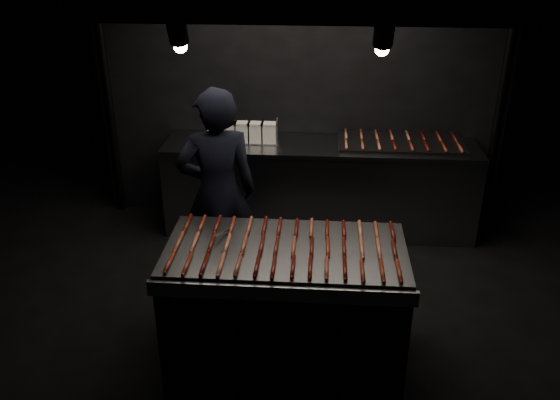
{
  "coord_description": "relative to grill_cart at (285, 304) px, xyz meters",
  "views": [
    {
      "loc": [
        0.22,
        -4.17,
        2.87
      ],
      "look_at": [
        -0.07,
        -0.3,
        1.0
      ],
      "focal_mm": 38.0,
      "sensor_mm": 36.0,
      "label": 1
    }
  ],
  "objects": [
    {
      "name": "ground",
      "position": [
        -0.01,
        0.81,
        -0.45
      ],
      "size": [
        80.0,
        80.0,
        0.0
      ],
      "primitive_type": "plane",
      "color": "black"
    },
    {
      "name": "stall_structure",
      "position": [
        -0.01,
        1.19,
        1.75
      ],
      "size": [
        4.3,
        3.3,
        2.62
      ],
      "color": "black",
      "rests_on": "ground"
    },
    {
      "name": "grill_cart",
      "position": [
        0.0,
        0.0,
        0.0
      ],
      "size": [
        1.63,
        0.84,
        0.9
      ],
      "color": "black",
      "rests_on": "ground"
    },
    {
      "name": "sausages_main",
      "position": [
        -0.0,
        0.0,
        0.46
      ],
      "size": [
        1.45,
        0.79,
        0.03
      ],
      "color": "#AD4F37",
      "rests_on": "grill_cart"
    },
    {
      "name": "tongs",
      "position": [
        -0.4,
        0.2,
        0.46
      ],
      "size": [
        0.18,
        0.41,
        0.02
      ],
      "primitive_type": null,
      "rotation": [
        0.0,
        0.0,
        -0.35
      ],
      "color": "gray",
      "rests_on": "grill_cart"
    },
    {
      "name": "back_counter",
      "position": [
        0.21,
        1.96,
        -0.0
      ],
      "size": [
        3.0,
        0.62,
        0.9
      ],
      "color": "gray",
      "rests_on": "ground"
    },
    {
      "name": "tray_rack",
      "position": [
        -0.54,
        1.96,
        0.55
      ],
      "size": [
        0.7,
        0.14,
        0.24
      ],
      "color": "#99999E",
      "rests_on": "back_counter"
    },
    {
      "name": "second_grill",
      "position": [
        0.96,
        1.96,
        0.47
      ],
      "size": [
        1.17,
        0.55,
        0.05
      ],
      "primitive_type": "cube",
      "color": "#3D3D3F",
      "rests_on": "back_counter"
    },
    {
      "name": "sausages_back",
      "position": [
        0.96,
        1.96,
        0.51
      ],
      "size": [
        1.04,
        0.54,
        0.03
      ],
      "color": "maroon",
      "rests_on": "second_grill"
    },
    {
      "name": "vendor",
      "position": [
        -0.6,
        0.85,
        0.42
      ],
      "size": [
        0.73,
        0.58,
        1.74
      ],
      "primitive_type": "imported",
      "rotation": [
        0.0,
        0.0,
        3.43
      ],
      "color": "black",
      "rests_on": "ground"
    }
  ]
}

